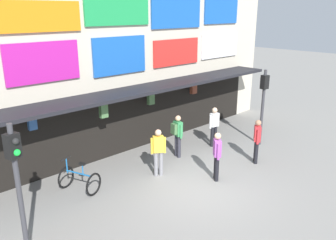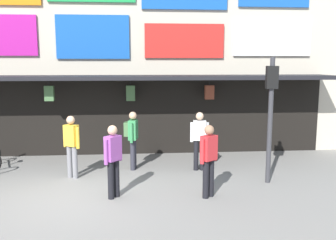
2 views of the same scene
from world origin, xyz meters
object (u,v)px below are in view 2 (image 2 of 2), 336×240
traffic_light_far (271,100)px  pedestrian_in_black (209,157)px  pedestrian_in_red (199,138)px  pedestrian_in_yellow (113,157)px  pedestrian_in_green (132,136)px  pedestrian_in_white (72,143)px

traffic_light_far → pedestrian_in_black: 2.30m
pedestrian_in_red → pedestrian_in_yellow: 3.06m
traffic_light_far → pedestrian_in_green: (-3.49, 1.48, -1.16)m
pedestrian_in_black → pedestrian_in_red: bearing=86.0°
traffic_light_far → pedestrian_in_black: traffic_light_far is taller
traffic_light_far → pedestrian_in_red: (-1.58, 1.23, -1.19)m
traffic_light_far → pedestrian_in_green: 3.96m
pedestrian_in_red → pedestrian_in_white: bearing=-172.9°
pedestrian_in_green → pedestrian_in_white: bearing=-156.7°
pedestrian_in_green → traffic_light_far: bearing=-23.0°
traffic_light_far → pedestrian_in_white: 5.28m
pedestrian_in_red → pedestrian_in_green: bearing=172.4°
traffic_light_far → pedestrian_in_black: (-1.73, -0.92, -1.19)m
pedestrian_in_red → pedestrian_in_black: (-0.15, -2.15, 0.00)m
traffic_light_far → pedestrian_in_green: traffic_light_far is taller
pedestrian_in_black → pedestrian_in_white: (-3.35, 1.72, 0.00)m
pedestrian_in_yellow → pedestrian_in_green: size_ratio=1.00×
traffic_light_far → pedestrian_in_yellow: (-3.89, -0.78, -1.19)m
pedestrian_in_black → pedestrian_in_green: bearing=126.2°
pedestrian_in_yellow → pedestrian_in_green: 2.30m
pedestrian_in_yellow → pedestrian_in_green: (0.40, 2.26, 0.04)m
pedestrian_in_yellow → pedestrian_in_white: bearing=127.1°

